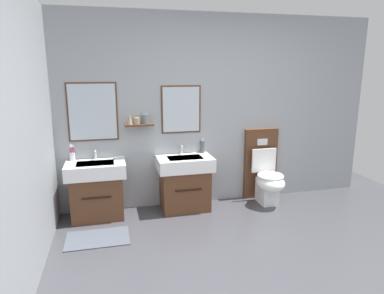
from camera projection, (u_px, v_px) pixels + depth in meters
ground_plane at (289, 292)px, 2.93m from camera, size 5.62×5.55×0.10m
wall_back at (215, 111)px, 4.63m from camera, size 4.42×0.27×2.52m
bath_mat at (98, 238)px, 3.74m from camera, size 0.68×0.44×0.01m
vanity_sink_left at (97, 188)px, 4.21m from camera, size 0.71×0.48×0.71m
tap_on_left_sink at (95, 153)px, 4.28m from camera, size 0.03×0.13×0.11m
vanity_sink_right at (185, 181)px, 4.47m from camera, size 0.71×0.48×0.71m
tap_on_right_sink at (182, 149)px, 4.54m from camera, size 0.03×0.13×0.11m
toilet at (265, 175)px, 4.73m from camera, size 0.48×0.62×1.00m
toothbrush_cup at (72, 156)px, 4.21m from camera, size 0.07×0.07×0.20m
soap_dispenser at (202, 146)px, 4.60m from camera, size 0.06×0.06×0.20m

